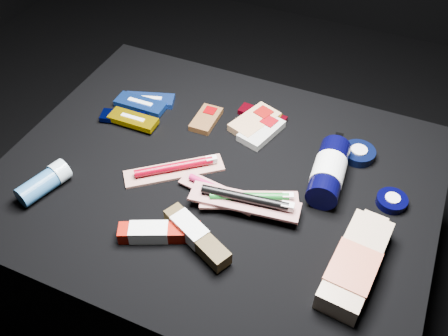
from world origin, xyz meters
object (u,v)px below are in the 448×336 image
at_px(lotion_bottle, 329,171).
at_px(toothpaste_carton_red, 156,233).
at_px(bodywash_bottle, 355,266).
at_px(deodorant_stick, 44,182).

xyz_separation_m(lotion_bottle, toothpaste_carton_red, (-0.28, -0.29, -0.02)).
xyz_separation_m(lotion_bottle, bodywash_bottle, (0.11, -0.21, -0.01)).
distance_m(deodorant_stick, toothpaste_carton_red, 0.29).
height_order(lotion_bottle, deodorant_stick, lotion_bottle).
bearing_deg(lotion_bottle, deodorant_stick, -158.37).
height_order(bodywash_bottle, deodorant_stick, same).
relative_size(deodorant_stick, toothpaste_carton_red, 0.77).
bearing_deg(deodorant_stick, bodywash_bottle, 21.77).
xyz_separation_m(bodywash_bottle, deodorant_stick, (-0.67, -0.06, 0.00)).
relative_size(lotion_bottle, deodorant_stick, 1.75).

